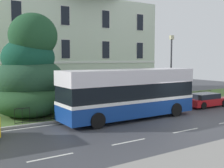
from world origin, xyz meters
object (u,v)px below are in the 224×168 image
(georgian_townhouse, at_px, (65,40))
(street_lamp_post, at_px, (171,64))
(parked_hatchback_00, at_px, (206,100))
(litter_bin, at_px, (149,99))
(evergreen_tree, at_px, (30,74))
(single_decker_bus, at_px, (129,93))

(georgian_townhouse, distance_m, street_lamp_post, 13.50)
(georgian_townhouse, height_order, street_lamp_post, georgian_townhouse)
(parked_hatchback_00, relative_size, litter_bin, 3.93)
(litter_bin, bearing_deg, georgian_townhouse, 100.31)
(georgian_townhouse, bearing_deg, street_lamp_post, -69.09)
(evergreen_tree, xyz_separation_m, parked_hatchback_00, (13.67, -4.13, -2.42))
(parked_hatchback_00, height_order, litter_bin, litter_bin)
(street_lamp_post, bearing_deg, single_decker_bus, -156.98)
(parked_hatchback_00, relative_size, street_lamp_post, 0.68)
(single_decker_bus, xyz_separation_m, parked_hatchback_00, (8.32, 0.35, -1.19))
(georgian_townhouse, distance_m, evergreen_tree, 13.36)
(single_decker_bus, relative_size, litter_bin, 9.44)
(georgian_townhouse, xyz_separation_m, street_lamp_post, (4.73, -12.37, -2.64))
(single_decker_bus, bearing_deg, litter_bin, 34.08)
(parked_hatchback_00, distance_m, litter_bin, 4.84)
(evergreen_tree, bearing_deg, parked_hatchback_00, -16.80)
(evergreen_tree, height_order, single_decker_bus, evergreen_tree)
(evergreen_tree, distance_m, single_decker_bus, 7.09)
(georgian_townhouse, relative_size, evergreen_tree, 2.54)
(parked_hatchback_00, bearing_deg, litter_bin, 150.09)
(georgian_townhouse, relative_size, litter_bin, 17.78)
(georgian_townhouse, relative_size, single_decker_bus, 1.88)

